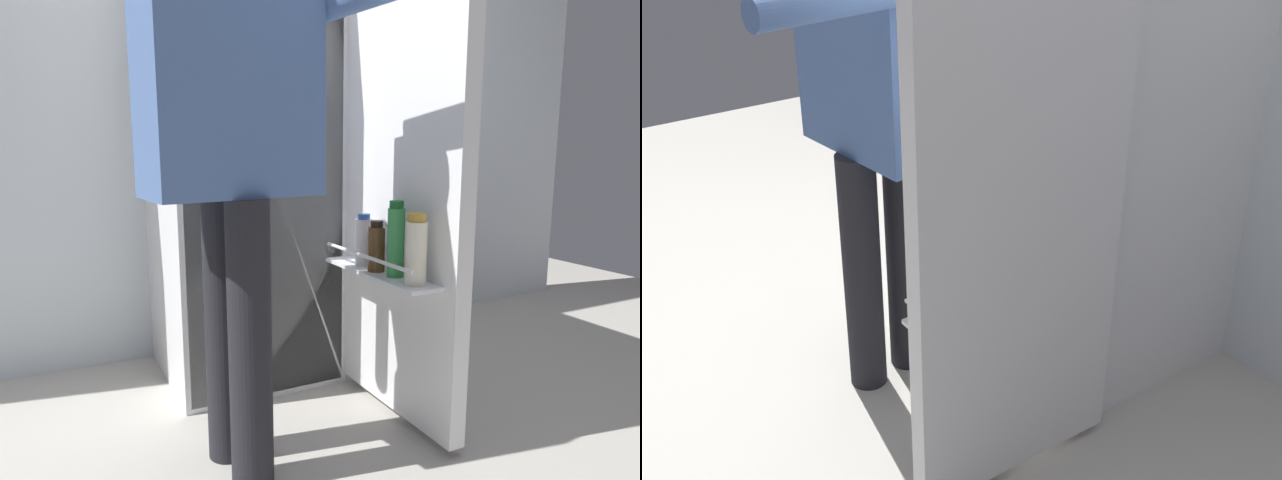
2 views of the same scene
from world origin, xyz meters
TOP-DOWN VIEW (x-y plane):
  - ground_plane at (0.00, 0.00)m, footprint 6.11×6.11m
  - kitchen_wall at (0.00, 0.93)m, footprint 4.40×0.10m
  - refrigerator at (0.03, 0.51)m, footprint 0.71×1.27m
  - person at (-0.24, -0.13)m, footprint 0.61×0.74m

SIDE VIEW (x-z plane):
  - ground_plane at x=0.00m, z-range 0.00..0.00m
  - refrigerator at x=0.03m, z-range 0.00..1.78m
  - person at x=-0.24m, z-range 0.17..1.78m
  - kitchen_wall at x=0.00m, z-range 0.00..2.58m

